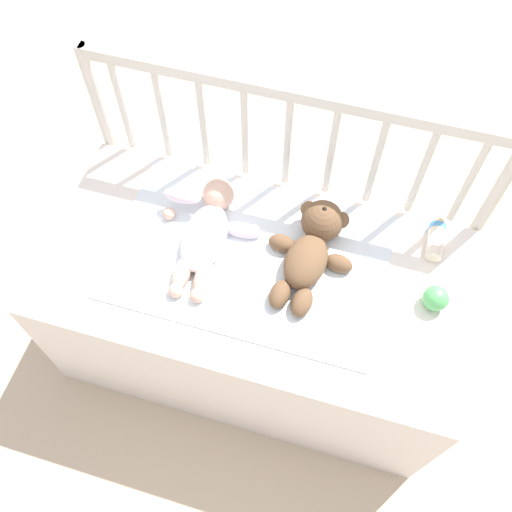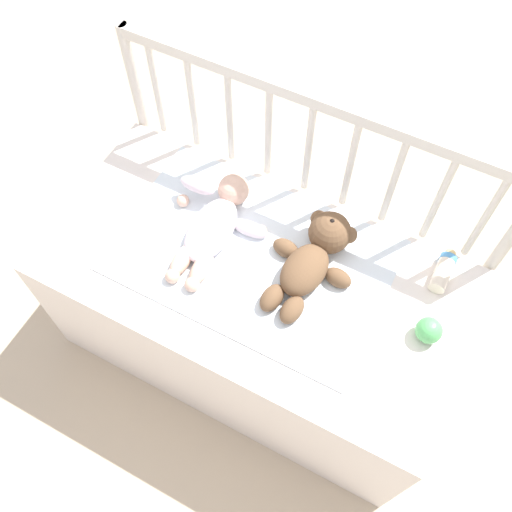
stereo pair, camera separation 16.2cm
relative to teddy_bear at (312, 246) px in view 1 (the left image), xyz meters
The scene contains 8 objects.
ground_plane 0.63m from the teddy_bear, 146.50° to the right, with size 12.00×12.00×0.00m, color #C6B293.
crib_mattress 0.37m from the teddy_bear, 146.50° to the right, with size 1.26×0.64×0.56m.
crib_rail 0.29m from the teddy_bear, 120.17° to the left, with size 1.26×0.04×0.95m.
blanket 0.19m from the teddy_bear, 162.46° to the right, with size 0.81×0.52×0.01m.
teddy_bear is the anchor object (origin of this frame).
baby 0.31m from the teddy_bear, behind, with size 0.32×0.41×0.10m.
toy_ball 0.37m from the teddy_bear, ahead, with size 0.07×0.07×0.07m.
baby_bottle 0.38m from the teddy_bear, 23.06° to the left, with size 0.05×0.14×0.05m.
Camera 1 is at (0.23, -0.77, 2.02)m, focal length 40.00 mm.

